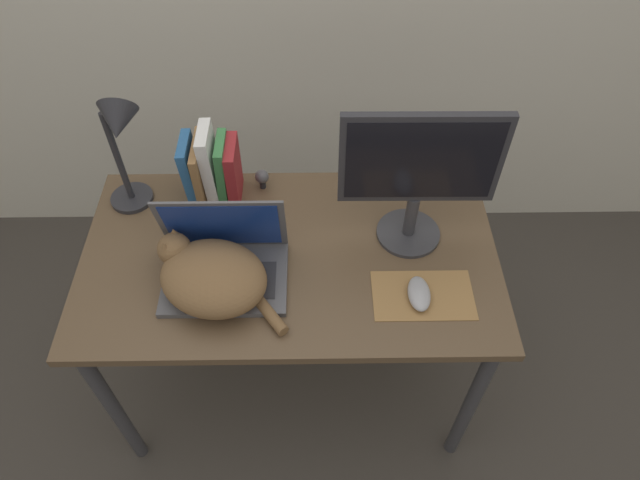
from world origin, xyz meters
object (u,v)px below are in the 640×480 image
at_px(external_monitor, 419,173).
at_px(book_row, 212,170).
at_px(laptop, 225,262).
at_px(computer_mouse, 419,294).
at_px(webcam, 262,177).
at_px(desk_lamp, 120,140).
at_px(cat, 211,276).

xyz_separation_m(external_monitor, book_row, (-0.58, 0.17, -0.14)).
relative_size(laptop, computer_mouse, 3.00).
xyz_separation_m(external_monitor, computer_mouse, (0.00, -0.23, -0.23)).
relative_size(book_row, webcam, 3.76).
xyz_separation_m(laptop, desk_lamp, (-0.28, 0.26, 0.22)).
height_order(computer_mouse, book_row, book_row).
bearing_deg(desk_lamp, laptop, -42.67).
height_order(external_monitor, desk_lamp, external_monitor).
height_order(cat, computer_mouse, cat).
bearing_deg(desk_lamp, cat, -51.54).
xyz_separation_m(book_row, desk_lamp, (-0.23, -0.04, 0.15)).
xyz_separation_m(computer_mouse, webcam, (-0.44, 0.43, 0.02)).
relative_size(laptop, cat, 0.90).
bearing_deg(computer_mouse, desk_lamp, 156.49).
height_order(laptop, desk_lamp, desk_lamp).
relative_size(cat, book_row, 1.47).
distance_m(external_monitor, book_row, 0.62).
bearing_deg(laptop, computer_mouse, -9.78).
relative_size(external_monitor, webcam, 6.43).
distance_m(cat, computer_mouse, 0.56).
xyz_separation_m(laptop, external_monitor, (0.53, 0.14, 0.20)).
height_order(computer_mouse, desk_lamp, desk_lamp).
xyz_separation_m(laptop, cat, (-0.03, -0.06, 0.02)).
bearing_deg(external_monitor, webcam, 154.98).
bearing_deg(webcam, cat, -105.42).
distance_m(book_row, webcam, 0.16).
relative_size(external_monitor, desk_lamp, 1.09).
xyz_separation_m(desk_lamp, webcam, (0.37, 0.08, -0.22)).
bearing_deg(external_monitor, book_row, 163.94).
distance_m(external_monitor, computer_mouse, 0.32).
bearing_deg(book_row, desk_lamp, -169.53).
bearing_deg(webcam, external_monitor, -25.02).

